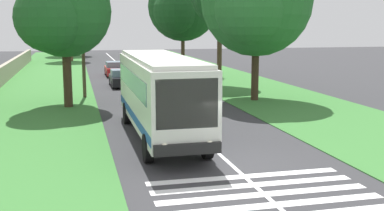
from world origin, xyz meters
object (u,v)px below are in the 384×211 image
at_px(trailing_car_2, 137,61).
at_px(roadside_tree_left_1, 69,19).
at_px(coach_bus, 160,91).
at_px(roadside_tree_left_2, 62,14).
at_px(trailing_car_3, 130,58).
at_px(roadside_tree_left_0, 68,11).
at_px(roadside_tree_right_0, 181,8).
at_px(utility_pole, 83,38).
at_px(trailing_car_1, 115,69).
at_px(trailing_car_0, 121,78).
at_px(roadside_tree_right_1, 254,3).

height_order(trailing_car_2, roadside_tree_left_1, roadside_tree_left_1).
relative_size(coach_bus, roadside_tree_left_2, 1.28).
bearing_deg(coach_bus, trailing_car_3, -4.57).
height_order(coach_bus, trailing_car_2, coach_bus).
height_order(roadside_tree_left_0, roadside_tree_left_1, roadside_tree_left_0).
height_order(coach_bus, roadside_tree_right_0, roadside_tree_right_0).
xyz_separation_m(roadside_tree_left_2, utility_pole, (3.82, -1.26, -1.56)).
height_order(trailing_car_1, roadside_tree_right_0, roadside_tree_right_0).
relative_size(trailing_car_0, roadside_tree_left_0, 0.44).
xyz_separation_m(trailing_car_1, trailing_car_2, (9.91, -3.47, 0.00)).
bearing_deg(roadside_tree_left_1, roadside_tree_left_2, -179.97).
bearing_deg(coach_bus, utility_pole, 13.17).
xyz_separation_m(trailing_car_2, roadside_tree_right_0, (-10.64, -3.19, 6.04)).
xyz_separation_m(roadside_tree_left_1, roadside_tree_left_2, (-49.78, -0.02, -0.09)).
xyz_separation_m(coach_bus, roadside_tree_left_2, (9.36, 4.34, 3.59)).
xyz_separation_m(trailing_car_3, roadside_tree_left_0, (5.49, 7.63, 6.15)).
xyz_separation_m(trailing_car_0, roadside_tree_right_0, (7.74, -6.81, 6.04)).
distance_m(coach_bus, trailing_car_3, 42.50).
distance_m(roadside_tree_left_1, roadside_tree_right_0, 34.49).
distance_m(trailing_car_0, utility_pole, 7.30).
distance_m(trailing_car_1, roadside_tree_right_0, 9.02).
height_order(trailing_car_0, roadside_tree_right_1, roadside_tree_right_1).
bearing_deg(trailing_car_0, roadside_tree_right_0, -41.33).
bearing_deg(roadside_tree_right_1, trailing_car_0, 39.34).
height_order(trailing_car_3, roadside_tree_right_1, roadside_tree_right_1).
bearing_deg(roadside_tree_right_0, trailing_car_0, 138.67).
height_order(trailing_car_3, utility_pole, utility_pole).
bearing_deg(roadside_tree_right_1, roadside_tree_left_2, 88.94).
relative_size(trailing_car_2, roadside_tree_right_1, 0.42).
xyz_separation_m(trailing_car_3, roadside_tree_right_1, (-33.21, -4.54, 5.82)).
bearing_deg(roadside_tree_left_2, trailing_car_1, -14.11).
height_order(trailing_car_0, trailing_car_3, same).
distance_m(roadside_tree_left_0, roadside_tree_left_2, 38.49).
bearing_deg(trailing_car_1, roadside_tree_right_0, -96.22).
relative_size(trailing_car_3, roadside_tree_left_2, 0.49).
xyz_separation_m(trailing_car_3, utility_pole, (-29.15, 6.47, 3.51)).
height_order(coach_bus, roadside_tree_left_0, roadside_tree_left_0).
xyz_separation_m(coach_bus, roadside_tree_left_0, (47.83, 4.25, 4.67)).
bearing_deg(trailing_car_3, utility_pole, 167.49).
height_order(trailing_car_1, roadside_tree_left_2, roadside_tree_left_2).
height_order(trailing_car_2, roadside_tree_right_0, roadside_tree_right_0).
relative_size(roadside_tree_right_0, roadside_tree_right_1, 1.00).
distance_m(coach_bus, roadside_tree_left_2, 10.92).
height_order(trailing_car_2, roadside_tree_left_2, roadside_tree_left_2).
distance_m(trailing_car_1, roadside_tree_left_0, 21.93).
bearing_deg(coach_bus, trailing_car_1, -0.33).
xyz_separation_m(trailing_car_1, roadside_tree_right_1, (-18.12, -7.77, 5.82)).
distance_m(trailing_car_1, roadside_tree_right_1, 20.55).
xyz_separation_m(trailing_car_1, utility_pole, (-14.06, 3.24, 3.51)).
bearing_deg(coach_bus, trailing_car_0, -0.04).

